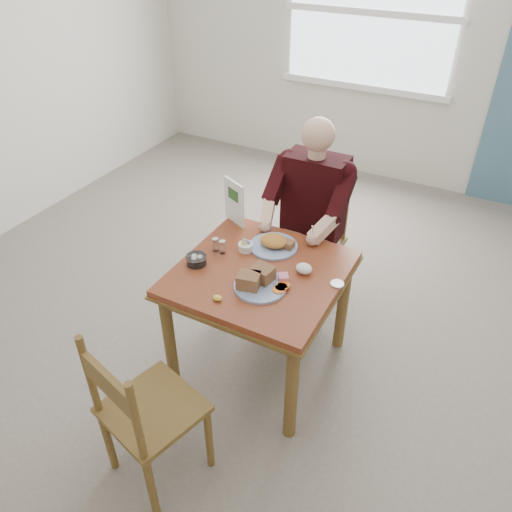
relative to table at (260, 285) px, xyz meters
The scene contains 16 objects.
floor 0.64m from the table, ahead, with size 6.00×6.00×0.00m, color #6B6057.
wall_back 3.10m from the table, 90.00° to the left, with size 5.50×5.50×0.00m, color beige.
lemon_wedge 0.37m from the table, 102.85° to the right, with size 0.05×0.04×0.03m, color gold.
napkin 0.28m from the table, 21.94° to the left, with size 0.09×0.08×0.06m, color white.
metal_dish 0.45m from the table, 10.62° to the left, with size 0.07×0.07×0.01m, color silver.
window 3.15m from the table, 97.68° to the left, with size 1.72×0.04×1.42m.
table is the anchor object (origin of this frame).
chair_far 0.81m from the table, 90.00° to the left, with size 0.42×0.42×0.95m.
chair_near 0.95m from the table, 97.92° to the right, with size 0.52×0.52×0.95m.
diner 0.73m from the table, 90.00° to the left, with size 0.53×0.56×1.39m.
near_plate 0.21m from the table, 65.03° to the right, with size 0.31×0.31×0.10m.
far_plate 0.28m from the table, 96.52° to the left, with size 0.30×0.30×0.08m.
caddy 0.25m from the table, 141.57° to the left, with size 0.09×0.09×0.07m.
shakers 0.34m from the table, behind, with size 0.09×0.04×0.08m.
creamer 0.39m from the table, 161.22° to the right, with size 0.13×0.13×0.05m.
menu 0.60m from the table, 135.35° to the left, with size 0.18×0.10×0.29m.
Camera 1 is at (1.03, -1.98, 2.45)m, focal length 35.00 mm.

